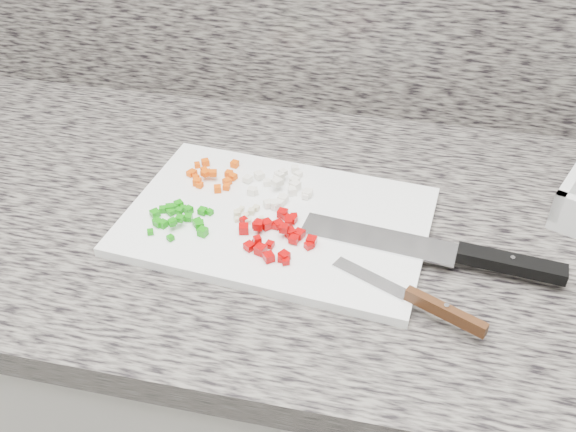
# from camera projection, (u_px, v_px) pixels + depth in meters

# --- Properties ---
(cabinet) EXTENTS (3.92, 0.62, 0.86)m
(cabinet) POSITION_uv_depth(u_px,v_px,m) (285.00, 409.00, 1.19)
(cabinet) COLOR silver
(cabinet) RESTS_ON ground
(countertop) EXTENTS (3.96, 0.64, 0.04)m
(countertop) POSITION_uv_depth(u_px,v_px,m) (285.00, 220.00, 0.92)
(countertop) COLOR slate
(countertop) RESTS_ON cabinet
(cutting_board) EXTENTS (0.43, 0.30, 0.01)m
(cutting_board) POSITION_uv_depth(u_px,v_px,m) (277.00, 221.00, 0.87)
(cutting_board) COLOR white
(cutting_board) RESTS_ON countertop
(carrot_pile) EXTENTS (0.08, 0.08, 0.02)m
(carrot_pile) POSITION_uv_depth(u_px,v_px,m) (212.00, 175.00, 0.94)
(carrot_pile) COLOR #E44D04
(carrot_pile) RESTS_ON cutting_board
(onion_pile) EXTENTS (0.11, 0.11, 0.02)m
(onion_pile) POSITION_uv_depth(u_px,v_px,m) (282.00, 188.00, 0.91)
(onion_pile) COLOR white
(onion_pile) RESTS_ON cutting_board
(green_pepper_pile) EXTENTS (0.09, 0.08, 0.02)m
(green_pepper_pile) POSITION_uv_depth(u_px,v_px,m) (180.00, 218.00, 0.86)
(green_pepper_pile) COLOR #13870C
(green_pepper_pile) RESTS_ON cutting_board
(red_pepper_pile) EXTENTS (0.11, 0.11, 0.02)m
(red_pepper_pile) POSITION_uv_depth(u_px,v_px,m) (277.00, 234.00, 0.83)
(red_pepper_pile) COLOR #A90203
(red_pepper_pile) RESTS_ON cutting_board
(garlic_pile) EXTENTS (0.04, 0.04, 0.01)m
(garlic_pile) POSITION_uv_depth(u_px,v_px,m) (246.00, 214.00, 0.87)
(garlic_pile) COLOR beige
(garlic_pile) RESTS_ON cutting_board
(chef_knife) EXTENTS (0.33, 0.07, 0.02)m
(chef_knife) POSITION_uv_depth(u_px,v_px,m) (464.00, 255.00, 0.80)
(chef_knife) COLOR silver
(chef_knife) RESTS_ON cutting_board
(paring_knife) EXTENTS (0.18, 0.10, 0.02)m
(paring_knife) POSITION_uv_depth(u_px,v_px,m) (425.00, 303.00, 0.73)
(paring_knife) COLOR silver
(paring_knife) RESTS_ON cutting_board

